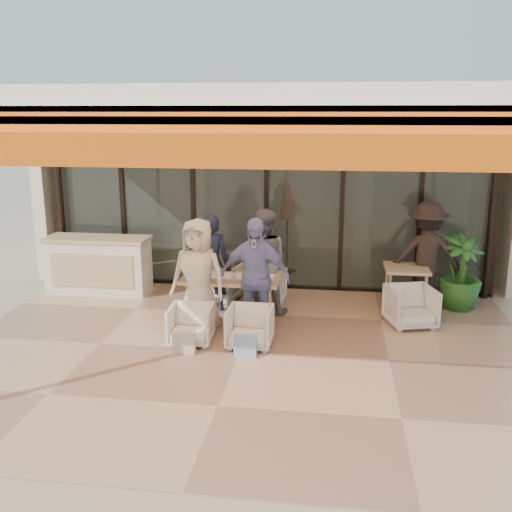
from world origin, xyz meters
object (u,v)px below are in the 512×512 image
(standing_woman, at_px, (426,255))
(chair_far_right, at_px, (266,285))
(diner_grey, at_px, (262,262))
(chair_far_left, at_px, (218,281))
(diner_periwinkle, at_px, (255,277))
(chair_near_left, at_px, (191,323))
(host_counter, at_px, (99,265))
(side_table, at_px, (406,273))
(potted_palm, at_px, (460,273))
(diner_cream, at_px, (198,276))
(diner_navy, at_px, (211,263))
(side_chair, at_px, (411,305))
(dining_table, at_px, (231,279))
(chair_near_right, at_px, (250,325))

(standing_woman, bearing_deg, chair_far_right, 4.39)
(standing_woman, bearing_deg, diner_grey, 14.83)
(chair_far_left, distance_m, diner_periwinkle, 1.71)
(diner_periwinkle, bearing_deg, chair_near_left, -144.83)
(chair_far_right, bearing_deg, host_counter, 1.01)
(chair_near_left, xyz_separation_m, diner_periwinkle, (0.84, 0.50, 0.57))
(chair_far_right, distance_m, side_table, 2.34)
(chair_far_right, xyz_separation_m, diner_periwinkle, (-0.00, -1.40, 0.55))
(side_table, distance_m, potted_palm, 0.90)
(side_table, relative_size, potted_palm, 0.59)
(chair_far_right, xyz_separation_m, diner_cream, (-0.84, -1.40, 0.53))
(chair_far_right, relative_size, diner_navy, 0.40)
(diner_cream, bearing_deg, side_chair, 20.22)
(dining_table, height_order, side_chair, dining_table)
(side_table, bearing_deg, side_chair, -90.00)
(host_counter, relative_size, diner_grey, 1.07)
(host_counter, bearing_deg, chair_near_right, -33.85)
(chair_near_left, distance_m, potted_palm, 4.54)
(diner_navy, bearing_deg, chair_near_right, 117.41)
(dining_table, relative_size, diner_periwinkle, 0.86)
(chair_near_left, relative_size, side_table, 0.83)
(chair_far_left, distance_m, side_table, 3.17)
(standing_woman, bearing_deg, diner_navy, 11.31)
(chair_far_right, bearing_deg, dining_table, 69.39)
(dining_table, distance_m, diner_navy, 0.62)
(diner_periwinkle, height_order, side_table, diner_periwinkle)
(diner_navy, bearing_deg, side_chair, 171.16)
(chair_far_right, bearing_deg, side_table, -177.25)
(potted_palm, bearing_deg, diner_navy, -171.15)
(host_counter, xyz_separation_m, chair_near_right, (3.06, -2.05, -0.21))
(diner_grey, height_order, diner_periwinkle, diner_periwinkle)
(chair_far_left, xyz_separation_m, diner_periwinkle, (0.84, -1.40, 0.51))
(dining_table, xyz_separation_m, diner_periwinkle, (0.43, -0.46, 0.19))
(diner_grey, bearing_deg, diner_periwinkle, 87.34)
(chair_near_right, relative_size, standing_woman, 0.35)
(dining_table, height_order, diner_periwinkle, diner_periwinkle)
(host_counter, bearing_deg, side_table, -2.04)
(chair_far_right, xyz_separation_m, chair_near_right, (0.00, -1.90, -0.01))
(chair_near_left, xyz_separation_m, side_table, (3.16, 1.86, 0.33))
(diner_periwinkle, xyz_separation_m, standing_woman, (2.66, 1.62, 0.02))
(chair_near_left, bearing_deg, side_table, 27.58)
(potted_palm, bearing_deg, diner_grey, -168.89)
(diner_grey, bearing_deg, chair_far_right, -92.66)
(dining_table, distance_m, chair_far_left, 1.08)
(side_table, bearing_deg, diner_cream, -156.77)
(diner_periwinkle, distance_m, potted_palm, 3.56)
(diner_grey, xyz_separation_m, side_chair, (2.32, -0.29, -0.52))
(diner_navy, relative_size, diner_cream, 0.95)
(host_counter, xyz_separation_m, chair_far_right, (3.06, -0.15, -0.20))
(host_counter, height_order, chair_near_right, host_counter)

